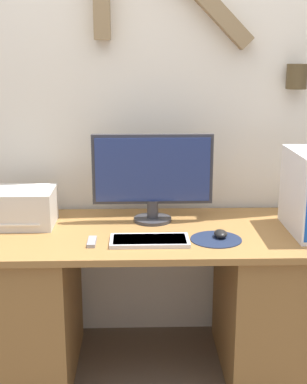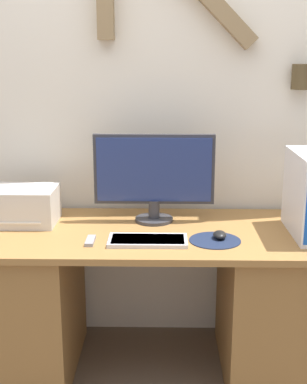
{
  "view_description": "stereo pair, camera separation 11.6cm",
  "coord_description": "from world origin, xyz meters",
  "px_view_note": "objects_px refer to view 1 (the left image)",
  "views": [
    {
      "loc": [
        -0.05,
        -2.02,
        1.54
      ],
      "look_at": [
        0.02,
        0.37,
        0.91
      ],
      "focal_mm": 50.0,
      "sensor_mm": 36.0,
      "label": 1
    },
    {
      "loc": [
        0.07,
        -2.02,
        1.54
      ],
      "look_at": [
        0.02,
        0.37,
        0.91
      ],
      "focal_mm": 50.0,
      "sensor_mm": 36.0,
      "label": 2
    }
  ],
  "objects_px": {
    "printer": "(20,208)",
    "remote_control": "(92,242)",
    "monitor": "(153,174)",
    "keyboard": "(148,240)",
    "mouse": "(221,234)"
  },
  "relations": [
    {
      "from": "mouse",
      "to": "printer",
      "type": "xyz_separation_m",
      "value": [
        -0.94,
        0.22,
        0.07
      ]
    },
    {
      "from": "printer",
      "to": "remote_control",
      "type": "distance_m",
      "value": 0.47
    },
    {
      "from": "monitor",
      "to": "mouse",
      "type": "xyz_separation_m",
      "value": [
        0.3,
        -0.27,
        -0.22
      ]
    },
    {
      "from": "keyboard",
      "to": "remote_control",
      "type": "distance_m",
      "value": 0.25
    },
    {
      "from": "monitor",
      "to": "keyboard",
      "type": "xyz_separation_m",
      "value": [
        -0.03,
        -0.32,
        -0.23
      ]
    },
    {
      "from": "mouse",
      "to": "remote_control",
      "type": "height_order",
      "value": "mouse"
    },
    {
      "from": "monitor",
      "to": "printer",
      "type": "distance_m",
      "value": 0.66
    },
    {
      "from": "keyboard",
      "to": "remote_control",
      "type": "bearing_deg",
      "value": -179.04
    },
    {
      "from": "mouse",
      "to": "remote_control",
      "type": "distance_m",
      "value": 0.58
    },
    {
      "from": "printer",
      "to": "keyboard",
      "type": "bearing_deg",
      "value": -23.83
    },
    {
      "from": "monitor",
      "to": "printer",
      "type": "bearing_deg",
      "value": -175.99
    },
    {
      "from": "mouse",
      "to": "monitor",
      "type": "bearing_deg",
      "value": 138.26
    },
    {
      "from": "keyboard",
      "to": "mouse",
      "type": "bearing_deg",
      "value": 8.77
    },
    {
      "from": "printer",
      "to": "remote_control",
      "type": "relative_size",
      "value": 2.8
    },
    {
      "from": "keyboard",
      "to": "mouse",
      "type": "relative_size",
      "value": 4.1
    }
  ]
}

